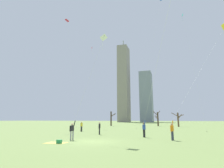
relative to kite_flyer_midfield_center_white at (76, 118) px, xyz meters
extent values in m
plane|color=#7A934C|center=(2.13, -0.85, -2.13)|extent=(400.00, 400.00, 0.00)
cylinder|color=gray|center=(-0.34, -0.37, -1.70)|extent=(0.14, 0.14, 0.85)
cylinder|color=gray|center=(-0.16, -0.24, -1.70)|extent=(0.14, 0.14, 0.85)
cube|color=black|center=(-0.25, -0.30, -1.01)|extent=(0.39, 0.36, 0.54)
sphere|color=beige|center=(-0.25, -0.30, -0.62)|extent=(0.22, 0.22, 0.22)
cylinder|color=black|center=(-0.42, -0.43, -1.04)|extent=(0.09, 0.09, 0.55)
cylinder|color=black|center=(-0.08, -0.18, -0.54)|extent=(0.22, 0.19, 0.56)
cube|color=white|center=(1.96, 2.40, 9.53)|extent=(0.86, 0.38, 0.82)
cylinder|color=black|center=(1.96, 2.40, 9.53)|extent=(0.31, 0.25, 0.49)
cylinder|color=white|center=(1.79, 2.53, 8.61)|extent=(0.02, 0.02, 1.27)
cylinder|color=silver|center=(0.94, 1.11, 4.62)|extent=(2.05, 2.59, 9.82)
cylinder|color=black|center=(6.06, 4.58, -1.70)|extent=(0.14, 0.14, 0.85)
cylinder|color=black|center=(6.20, 4.41, -1.70)|extent=(0.14, 0.14, 0.85)
cube|color=#2D4CA5|center=(6.13, 4.50, -1.01)|extent=(0.37, 0.39, 0.54)
sphere|color=brown|center=(6.13, 4.50, -0.62)|extent=(0.22, 0.22, 0.22)
cylinder|color=#2D4CA5|center=(6.00, 4.66, -1.04)|extent=(0.09, 0.09, 0.55)
cylinder|color=#2D4CA5|center=(6.27, 4.33, -0.54)|extent=(0.20, 0.21, 0.56)
cylinder|color=silver|center=(8.33, 0.50, 5.92)|extent=(4.15, 7.67, 12.41)
cylinder|color=#33384C|center=(9.08, 2.32, -1.70)|extent=(0.14, 0.14, 0.85)
cylinder|color=#33384C|center=(9.17, 2.52, -1.70)|extent=(0.14, 0.14, 0.85)
cube|color=orange|center=(9.12, 2.42, -1.01)|extent=(0.32, 0.39, 0.54)
sphere|color=tan|center=(9.12, 2.42, -0.62)|extent=(0.22, 0.22, 0.22)
cylinder|color=orange|center=(9.03, 2.23, -1.04)|extent=(0.09, 0.09, 0.55)
cylinder|color=orange|center=(9.21, 2.61, -0.54)|extent=(0.17, 0.22, 0.56)
cylinder|color=yellow|center=(18.18, 14.83, 13.24)|extent=(0.02, 0.02, 2.16)
cylinder|color=silver|center=(13.85, 8.60, 7.26)|extent=(9.29, 12.00, 15.09)
cylinder|color=black|center=(-5.01, 11.05, -1.70)|extent=(0.14, 0.14, 0.85)
cylinder|color=black|center=(-5.21, 11.14, -1.70)|extent=(0.14, 0.14, 0.85)
cube|color=yellow|center=(-5.11, 11.10, -1.01)|extent=(0.39, 0.31, 0.54)
sphere|color=beige|center=(-5.11, 11.10, -0.62)|extent=(0.22, 0.22, 0.22)
cylinder|color=yellow|center=(-4.92, 11.01, -1.04)|extent=(0.09, 0.09, 0.55)
cylinder|color=yellow|center=(-5.31, 11.18, -1.04)|extent=(0.09, 0.09, 0.55)
cylinder|color=black|center=(0.06, 6.23, -1.70)|extent=(0.14, 0.14, 0.85)
cylinder|color=black|center=(-0.05, 6.42, -1.70)|extent=(0.14, 0.14, 0.85)
cube|color=black|center=(0.00, 6.32, -1.01)|extent=(0.35, 0.39, 0.54)
sphere|color=beige|center=(0.00, 6.32, -0.62)|extent=(0.22, 0.22, 0.22)
cylinder|color=black|center=(0.11, 6.14, -1.04)|extent=(0.09, 0.09, 0.55)
cylinder|color=black|center=(-0.10, 6.50, -1.04)|extent=(0.09, 0.09, 0.55)
cube|color=teal|center=(12.69, 19.50, 20.81)|extent=(0.21, 0.80, 0.79)
cylinder|color=black|center=(12.69, 19.50, 20.81)|extent=(0.18, 0.11, 0.51)
cylinder|color=teal|center=(12.59, 19.45, 19.95)|extent=(0.02, 0.02, 1.12)
cylinder|color=silver|center=(13.59, 17.86, 9.36)|extent=(1.82, 3.30, 22.90)
cylinder|color=#3F3833|center=(14.49, 16.21, -2.09)|extent=(0.10, 0.10, 0.08)
cylinder|color=silver|center=(5.41, 22.27, 12.83)|extent=(6.51, 1.10, 29.83)
cylinder|color=#3F3833|center=(2.16, 21.72, -2.09)|extent=(0.10, 0.10, 0.08)
cube|color=red|center=(-14.26, 19.12, 24.29)|extent=(0.72, 1.05, 1.13)
cylinder|color=black|center=(-14.26, 19.12, 24.29)|extent=(0.48, 0.08, 0.69)
cylinder|color=silver|center=(-13.89, 21.83, 11.10)|extent=(0.74, 5.43, 26.38)
cylinder|color=#3F3833|center=(-13.53, 24.54, -2.09)|extent=(0.10, 0.10, 0.08)
cube|color=pink|center=(-10.81, 26.99, 19.71)|extent=(0.25, 0.75, 0.71)
cylinder|color=black|center=(-10.81, 26.99, 19.71)|extent=(0.23, 0.19, 0.43)
cylinder|color=pink|center=(-10.93, 26.89, 18.93)|extent=(0.02, 0.02, 1.05)
cylinder|color=silver|center=(-8.59, 24.34, 8.81)|extent=(4.46, 5.31, 21.81)
cylinder|color=#3F3833|center=(-6.37, 21.70, -2.09)|extent=(0.10, 0.10, 0.08)
cube|color=#D8BF4C|center=(-0.41, -2.61, -2.12)|extent=(1.89, 1.52, 0.01)
cube|color=#268C4C|center=(0.09, -2.91, -1.97)|extent=(0.40, 0.28, 0.30)
cylinder|color=brown|center=(11.08, 35.89, -0.26)|extent=(0.42, 0.42, 3.75)
cylinder|color=brown|center=(11.51, 35.42, 0.52)|extent=(1.08, 1.14, 1.34)
cylinder|color=brown|center=(11.83, 36.06, 0.80)|extent=(1.60, 0.52, 0.72)
cylinder|color=brown|center=(10.27, 35.97, 1.11)|extent=(1.74, 0.35, 1.15)
cylinder|color=#423326|center=(5.57, 38.99, -0.10)|extent=(0.42, 0.42, 4.07)
cylinder|color=#423326|center=(5.10, 39.51, 0.28)|extent=(1.10, 1.18, 0.93)
cylinder|color=#423326|center=(5.24, 38.33, 0.60)|extent=(0.85, 1.46, 0.81)
cylinder|color=#423326|center=(4.96, 39.04, 1.56)|extent=(1.39, 0.29, 1.35)
cylinder|color=#423326|center=(5.85, 39.90, 1.90)|extent=(0.75, 1.96, 1.06)
cylinder|color=#423326|center=(5.49, 39.46, 1.01)|extent=(0.33, 1.06, 0.89)
cylinder|color=#423326|center=(-8.10, 36.16, 0.03)|extent=(0.42, 0.42, 4.32)
cylinder|color=#423326|center=(-7.82, 36.78, 1.06)|extent=(0.78, 1.38, 0.83)
cylinder|color=#423326|center=(-8.39, 36.83, 1.37)|extent=(0.74, 1.47, 1.26)
cylinder|color=#423326|center=(-7.77, 37.02, 1.08)|extent=(0.88, 1.84, 0.82)
cylinder|color=#423326|center=(-7.27, 35.68, 1.09)|extent=(1.82, 1.16, 1.08)
cube|color=gray|center=(-6.20, 111.52, 15.58)|extent=(8.34, 11.42, 35.43)
cube|color=gray|center=(-21.96, 108.90, 25.91)|extent=(7.28, 11.43, 56.07)
cylinder|color=#99999E|center=(-21.96, 108.90, 56.73)|extent=(0.80, 0.80, 5.58)
camera|label=1|loc=(8.99, -16.27, -0.14)|focal=28.54mm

